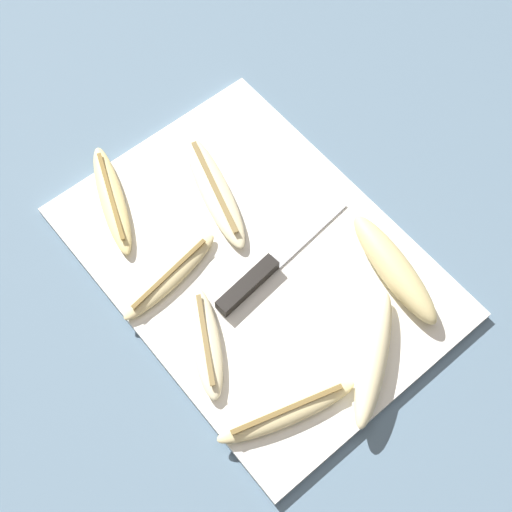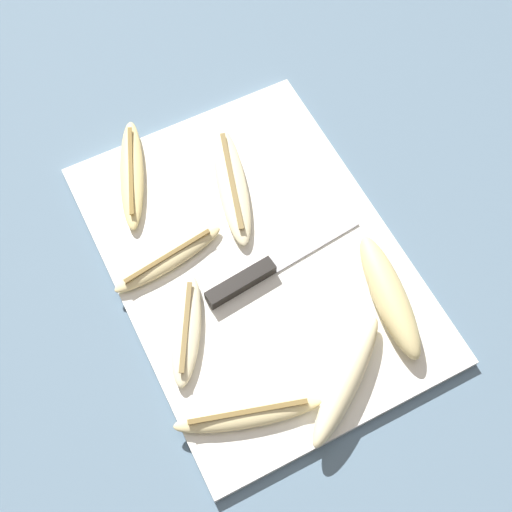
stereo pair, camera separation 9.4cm
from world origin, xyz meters
The scene contains 10 objects.
ground_plane centered at (0.00, 0.00, 0.00)m, with size 4.00×4.00×0.00m, color slate.
cutting_board centered at (0.00, 0.00, 0.01)m, with size 0.51×0.36×0.01m.
knife centered at (0.02, -0.01, 0.02)m, with size 0.04×0.23×0.02m.
banana_cream_curved centered at (0.20, 0.02, 0.03)m, with size 0.14×0.17×0.03m.
banana_mellow_near centered at (-0.05, -0.10, 0.02)m, with size 0.06×0.17×0.02m.
banana_pale_long centered at (-0.12, 0.02, 0.02)m, with size 0.20×0.10×0.02m.
banana_ripe_center centered at (0.18, -0.10, 0.02)m, with size 0.08×0.18×0.02m.
banana_spotted_left centered at (0.13, 0.12, 0.03)m, with size 0.18×0.07×0.04m.
banana_bright_far centered at (0.05, -0.12, 0.02)m, with size 0.15×0.11×0.02m.
banana_golden_short centered at (-0.19, -0.10, 0.02)m, with size 0.18×0.10×0.02m.
Camera 1 is at (0.33, -0.27, 0.86)m, focal length 50.00 mm.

